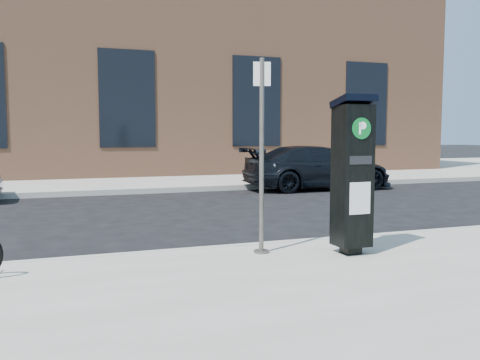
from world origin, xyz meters
name	(u,v)px	position (x,y,z in m)	size (l,w,h in m)	color
ground	(234,255)	(0.00, 0.00, 0.00)	(120.00, 120.00, 0.00)	black
sidewalk_far	(123,175)	(0.00, 14.00, 0.07)	(60.00, 12.00, 0.15)	gray
curb_near	(235,250)	(0.00, -0.02, 0.07)	(60.00, 0.12, 0.16)	#9E9B93
curb_far	(146,191)	(0.00, 8.02, 0.07)	(60.00, 0.12, 0.16)	#9E9B93
building	(113,80)	(0.00, 17.00, 4.15)	(28.00, 10.05, 8.25)	#996345
parking_kiosk	(352,173)	(1.29, -1.00, 1.22)	(0.48, 0.43, 2.08)	black
sign_pole	(262,158)	(0.19, -0.57, 1.42)	(0.22, 0.20, 2.56)	#5B5650
car_dark	(318,168)	(5.27, 7.40, 0.68)	(1.91, 4.71, 1.37)	black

